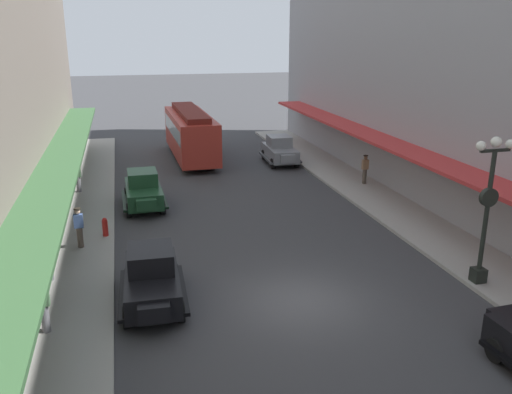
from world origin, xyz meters
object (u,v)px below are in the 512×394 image
(fire_hydrant, at_px, (105,227))
(pedestrian_4, at_px, (79,227))
(pedestrian_2, at_px, (365,169))
(parked_car_0, at_px, (280,150))
(parked_car_1, at_px, (143,189))
(streetcar, at_px, (191,132))
(pedestrian_1, at_px, (78,177))
(pedestrian_3, at_px, (44,306))
(lamp_post_with_clock, at_px, (488,205))
(parked_car_3, at_px, (152,277))
(pedestrian_0, at_px, (48,257))

(fire_hydrant, bearing_deg, pedestrian_4, -132.04)
(pedestrian_2, xyz_separation_m, pedestrian_4, (-15.33, -5.94, 0.00))
(parked_car_0, relative_size, parked_car_1, 1.01)
(parked_car_1, height_order, streetcar, streetcar)
(pedestrian_2, bearing_deg, pedestrian_4, -158.82)
(pedestrian_4, bearing_deg, streetcar, 66.77)
(pedestrian_1, bearing_deg, parked_car_0, 18.47)
(pedestrian_3, bearing_deg, lamp_post_with_clock, -1.00)
(parked_car_1, xyz_separation_m, parked_car_3, (-0.23, -10.31, 0.00))
(streetcar, bearing_deg, pedestrian_0, -112.25)
(parked_car_3, height_order, streetcar, streetcar)
(lamp_post_with_clock, distance_m, pedestrian_1, 20.76)
(lamp_post_with_clock, distance_m, fire_hydrant, 15.12)
(pedestrian_4, bearing_deg, parked_car_3, -63.64)
(parked_car_3, distance_m, pedestrian_4, 5.77)
(pedestrian_0, bearing_deg, fire_hydrant, 65.12)
(parked_car_3, height_order, pedestrian_3, parked_car_3)
(pedestrian_2, distance_m, pedestrian_3, 20.17)
(pedestrian_0, distance_m, pedestrian_2, 18.43)
(parked_car_0, xyz_separation_m, parked_car_1, (-9.40, -7.38, 0.00))
(parked_car_0, distance_m, fire_hydrant, 16.05)
(pedestrian_1, distance_m, pedestrian_2, 16.06)
(parked_car_1, distance_m, parked_car_3, 10.31)
(lamp_post_with_clock, xyz_separation_m, pedestrian_2, (1.62, 12.63, -1.97))
(parked_car_3, xyz_separation_m, pedestrian_1, (-3.12, 13.43, 0.07))
(fire_hydrant, bearing_deg, pedestrian_3, -101.66)
(pedestrian_3, bearing_deg, pedestrian_2, 37.88)
(streetcar, distance_m, pedestrian_2, 12.83)
(parked_car_3, height_order, fire_hydrant, parked_car_3)
(pedestrian_0, bearing_deg, streetcar, 67.75)
(pedestrian_3, bearing_deg, fire_hydrant, 78.34)
(pedestrian_2, height_order, pedestrian_4, same)
(pedestrian_0, height_order, pedestrian_2, same)
(pedestrian_3, bearing_deg, parked_car_3, 21.99)
(fire_hydrant, relative_size, pedestrian_1, 0.49)
(streetcar, bearing_deg, lamp_post_with_clock, -71.94)
(pedestrian_1, distance_m, pedestrian_3, 14.70)
(streetcar, xyz_separation_m, pedestrian_3, (-7.14, -21.70, -0.91))
(parked_car_0, height_order, parked_car_3, same)
(streetcar, xyz_separation_m, pedestrian_0, (-7.41, -18.12, -0.89))
(parked_car_1, distance_m, pedestrian_0, 8.80)
(parked_car_0, height_order, pedestrian_4, parked_car_0)
(fire_hydrant, height_order, pedestrian_0, pedestrian_0)
(pedestrian_0, xyz_separation_m, pedestrian_1, (0.31, 11.12, 0.00))
(parked_car_0, bearing_deg, lamp_post_with_clock, -85.49)
(pedestrian_0, relative_size, pedestrian_1, 1.00)
(pedestrian_3, bearing_deg, pedestrian_4, 84.76)
(pedestrian_0, bearing_deg, parked_car_1, 65.45)
(streetcar, distance_m, fire_hydrant, 15.32)
(fire_hydrant, xyz_separation_m, pedestrian_2, (14.37, 4.88, 0.45))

